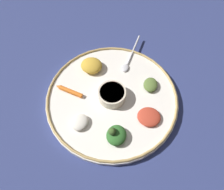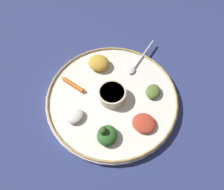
{
  "view_description": "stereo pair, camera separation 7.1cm",
  "coord_description": "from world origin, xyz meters",
  "px_view_note": "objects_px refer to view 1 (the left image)",
  "views": [
    {
      "loc": [
        0.33,
        0.13,
        0.65
      ],
      "look_at": [
        0.0,
        0.0,
        0.03
      ],
      "focal_mm": 35.99,
      "sensor_mm": 36.0,
      "label": 1
    },
    {
      "loc": [
        0.3,
        0.2,
        0.65
      ],
      "look_at": [
        0.0,
        0.0,
        0.03
      ],
      "focal_mm": 35.99,
      "sensor_mm": 36.0,
      "label": 2
    }
  ],
  "objects_px": {
    "center_bowl": "(112,94)",
    "greens_pile": "(116,135)",
    "carrot_near_spoon": "(69,91)",
    "spoon": "(128,58)"
  },
  "relations": [
    {
      "from": "center_bowl",
      "to": "spoon",
      "type": "distance_m",
      "value": 0.17
    },
    {
      "from": "center_bowl",
      "to": "carrot_near_spoon",
      "type": "bearing_deg",
      "value": -76.61
    },
    {
      "from": "spoon",
      "to": "carrot_near_spoon",
      "type": "relative_size",
      "value": 1.86
    },
    {
      "from": "center_bowl",
      "to": "greens_pile",
      "type": "distance_m",
      "value": 0.13
    },
    {
      "from": "center_bowl",
      "to": "spoon",
      "type": "bearing_deg",
      "value": -178.72
    },
    {
      "from": "greens_pile",
      "to": "carrot_near_spoon",
      "type": "bearing_deg",
      "value": -114.01
    },
    {
      "from": "center_bowl",
      "to": "spoon",
      "type": "xyz_separation_m",
      "value": [
        -0.17,
        -0.0,
        -0.02
      ]
    },
    {
      "from": "center_bowl",
      "to": "carrot_near_spoon",
      "type": "height_order",
      "value": "center_bowl"
    },
    {
      "from": "spoon",
      "to": "carrot_near_spoon",
      "type": "height_order",
      "value": "carrot_near_spoon"
    },
    {
      "from": "carrot_near_spoon",
      "to": "spoon",
      "type": "bearing_deg",
      "value": 146.48
    }
  ]
}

